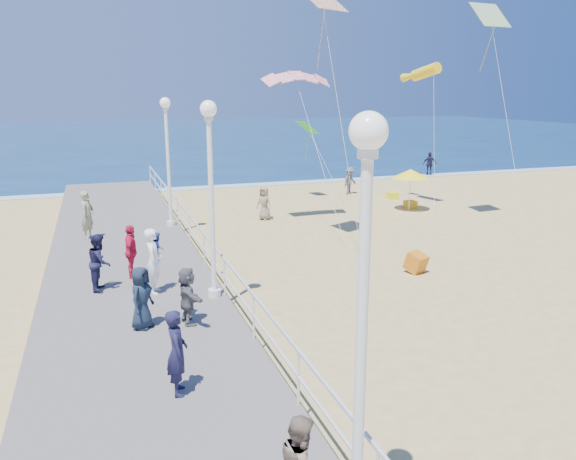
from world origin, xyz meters
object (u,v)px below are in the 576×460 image
object	(u,v)px
lamp_post_mid	(211,180)
spectator_4	(141,298)
spectator_5	(187,296)
beach_umbrella	(411,174)
box_kite	(416,264)
beach_walker_a	(350,181)
lamp_post_near	(363,290)
lamp_post_far	(167,148)
spectator_7	(100,262)
beach_chair_left	(410,205)
spectator_6	(88,215)
beach_walker_c	(264,203)
spectator_0	(177,352)
beach_chair_right	(393,196)
toddler_held	(158,247)
spectator_3	(131,252)
woman_holding_toddler	(154,261)
beach_walker_b	(430,164)

from	to	relation	value
lamp_post_mid	spectator_4	size ratio (longest dim) A/B	3.48
spectator_5	beach_umbrella	distance (m)	17.70
box_kite	beach_umbrella	xyz separation A→B (m)	(5.14, 9.06, 1.61)
lamp_post_mid	beach_walker_a	xyz separation A→B (m)	(11.38, 15.49, -2.85)
lamp_post_near	lamp_post_far	bearing A→B (deg)	90.00
lamp_post_far	beach_walker_a	bearing A→B (deg)	29.70
lamp_post_far	spectator_7	size ratio (longest dim) A/B	3.26
lamp_post_far	beach_umbrella	world-z (taller)	lamp_post_far
lamp_post_far	spectator_4	distance (m)	11.06
spectator_5	beach_chair_left	distance (m)	18.28
spectator_6	beach_walker_c	distance (m)	8.34
spectator_6	beach_chair_left	world-z (taller)	spectator_6
lamp_post_mid	beach_walker_c	bearing A→B (deg)	66.46
spectator_0	beach_chair_right	world-z (taller)	spectator_0
lamp_post_far	beach_chair_right	size ratio (longest dim) A/B	9.67
lamp_post_far	box_kite	world-z (taller)	lamp_post_far
spectator_4	beach_chair_left	xyz separation A→B (m)	(14.63, 12.15, -0.96)
beach_walker_a	box_kite	xyz separation A→B (m)	(-4.32, -14.45, -0.51)
spectator_7	beach_walker_a	bearing A→B (deg)	-37.74
toddler_held	spectator_3	bearing A→B (deg)	37.96
beach_umbrella	lamp_post_mid	bearing A→B (deg)	-140.38
lamp_post_far	spectator_4	world-z (taller)	lamp_post_far
box_kite	beach_chair_left	distance (m)	11.01
beach_umbrella	lamp_post_near	bearing A→B (deg)	-122.57
lamp_post_near	beach_walker_a	bearing A→B (deg)	65.07
beach_umbrella	beach_chair_right	distance (m)	3.63
lamp_post_mid	spectator_4	world-z (taller)	lamp_post_mid
woman_holding_toddler	beach_walker_a	size ratio (longest dim) A/B	1.15
spectator_6	beach_walker_c	world-z (taller)	spectator_6
lamp_post_far	beach_chair_left	bearing A→B (deg)	7.15
beach_walker_b	beach_umbrella	xyz separation A→B (m)	(-7.95, -10.50, 1.06)
box_kite	toddler_held	bearing A→B (deg)	158.04
lamp_post_far	beach_walker_c	world-z (taller)	lamp_post_far
woman_holding_toddler	spectator_6	xyz separation A→B (m)	(-1.77, 6.99, 0.00)
spectator_5	beach_walker_c	distance (m)	13.38
woman_holding_toddler	spectator_0	xyz separation A→B (m)	(-0.17, -5.70, -0.10)
spectator_3	beach_chair_left	xyz separation A→B (m)	(14.61, 8.18, -1.02)
spectator_3	spectator_6	bearing A→B (deg)	24.31
spectator_7	beach_chair_right	xyz separation A→B (m)	(15.95, 11.61, -1.02)
spectator_5	beach_walker_a	bearing A→B (deg)	-42.26
beach_walker_b	beach_umbrella	size ratio (longest dim) A/B	0.79
spectator_4	spectator_5	distance (m)	1.08
spectator_3	box_kite	xyz separation A→B (m)	(9.11, -1.35, -0.92)
spectator_4	beach_walker_c	size ratio (longest dim) A/B	0.97
lamp_post_mid	box_kite	xyz separation A→B (m)	(7.07, 1.04, -3.36)
lamp_post_mid	beach_chair_left	size ratio (longest dim) A/B	9.67
spectator_3	toddler_held	bearing A→B (deg)	-143.82
spectator_3	beach_umbrella	xyz separation A→B (m)	(14.25, 7.71, 0.69)
spectator_0	spectator_7	bearing A→B (deg)	15.64
beach_chair_left	spectator_0	bearing A→B (deg)	-132.70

